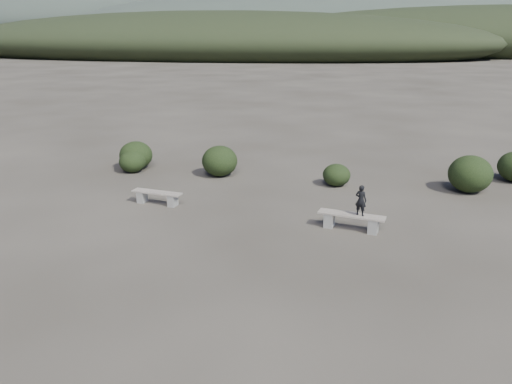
# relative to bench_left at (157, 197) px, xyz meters

# --- Properties ---
(ground) EXTENTS (1200.00, 1200.00, 0.00)m
(ground) POSITION_rel_bench_left_xyz_m (4.25, -5.00, -0.26)
(ground) COLOR #322D27
(ground) RESTS_ON ground
(bench_left) EXTENTS (1.72, 0.62, 0.42)m
(bench_left) POSITION_rel_bench_left_xyz_m (0.00, 0.00, 0.00)
(bench_left) COLOR gray
(bench_left) RESTS_ON ground
(bench_right) EXTENTS (1.92, 0.77, 0.47)m
(bench_right) POSITION_rel_bench_left_xyz_m (6.18, -1.11, 0.03)
(bench_right) COLOR gray
(bench_right) RESTS_ON ground
(seated_person) EXTENTS (0.38, 0.32, 0.88)m
(seated_person) POSITION_rel_bench_left_xyz_m (6.41, -1.15, 0.66)
(seated_person) COLOR black
(seated_person) RESTS_ON bench_right
(shrub_a) EXTENTS (1.04, 1.04, 0.85)m
(shrub_a) POSITION_rel_bench_left_xyz_m (-2.32, 3.45, 0.17)
(shrub_a) COLOR black
(shrub_a) RESTS_ON ground
(shrub_b) EXTENTS (1.37, 1.37, 1.17)m
(shrub_b) POSITION_rel_bench_left_xyz_m (1.21, 3.56, 0.33)
(shrub_b) COLOR black
(shrub_b) RESTS_ON ground
(shrub_c) EXTENTS (1.00, 1.00, 0.80)m
(shrub_c) POSITION_rel_bench_left_xyz_m (5.68, 3.05, 0.14)
(shrub_c) COLOR black
(shrub_c) RESTS_ON ground
(shrub_d) EXTENTS (1.48, 1.48, 1.29)m
(shrub_d) POSITION_rel_bench_left_xyz_m (10.25, 3.11, 0.39)
(shrub_d) COLOR black
(shrub_d) RESTS_ON ground
(shrub_f) EXTENTS (1.32, 1.32, 1.12)m
(shrub_f) POSITION_rel_bench_left_xyz_m (-2.38, 3.97, 0.30)
(shrub_f) COLOR black
(shrub_f) RESTS_ON ground
(mountain_ridges) EXTENTS (500.00, 400.00, 56.00)m
(mountain_ridges) POSITION_rel_bench_left_xyz_m (-3.23, 334.06, 10.58)
(mountain_ridges) COLOR black
(mountain_ridges) RESTS_ON ground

